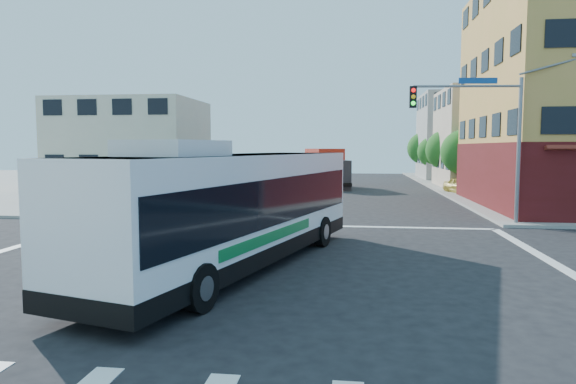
# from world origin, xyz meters

# --- Properties ---
(ground) EXTENTS (120.00, 120.00, 0.00)m
(ground) POSITION_xyz_m (0.00, 0.00, 0.00)
(ground) COLOR black
(ground) RESTS_ON ground
(building_east_near) EXTENTS (12.06, 10.06, 9.00)m
(building_east_near) POSITION_xyz_m (16.98, 33.98, 4.51)
(building_east_near) COLOR #C8B299
(building_east_near) RESTS_ON ground
(building_east_far) EXTENTS (12.06, 10.06, 10.00)m
(building_east_far) POSITION_xyz_m (16.98, 47.98, 5.01)
(building_east_far) COLOR #989893
(building_east_far) RESTS_ON ground
(building_west) EXTENTS (12.06, 10.06, 8.00)m
(building_west) POSITION_xyz_m (-17.02, 29.98, 4.01)
(building_west) COLOR beige
(building_west) RESTS_ON ground
(signal_mast_ne) EXTENTS (7.91, 1.13, 8.07)m
(signal_mast_ne) POSITION_xyz_m (9.08, 10.62, 4.98)
(signal_mast_ne) COLOR slate
(signal_mast_ne) RESTS_ON ground
(street_tree_a) EXTENTS (3.60, 3.60, 5.53)m
(street_tree_a) POSITION_xyz_m (11.90, 27.92, 3.59)
(street_tree_a) COLOR #372714
(street_tree_a) RESTS_ON ground
(street_tree_b) EXTENTS (3.80, 3.80, 5.79)m
(street_tree_b) POSITION_xyz_m (11.90, 35.92, 3.75)
(street_tree_b) COLOR #372714
(street_tree_b) RESTS_ON ground
(street_tree_c) EXTENTS (3.40, 3.40, 5.29)m
(street_tree_c) POSITION_xyz_m (11.90, 43.92, 3.46)
(street_tree_c) COLOR #372714
(street_tree_c) RESTS_ON ground
(street_tree_d) EXTENTS (4.00, 4.00, 6.03)m
(street_tree_d) POSITION_xyz_m (11.90, 51.92, 3.88)
(street_tree_d) COLOR #372714
(street_tree_d) RESTS_ON ground
(transit_bus) EXTENTS (6.25, 13.48, 3.91)m
(transit_bus) POSITION_xyz_m (-0.49, 0.70, 1.91)
(transit_bus) COLOR black
(transit_bus) RESTS_ON ground
(box_truck) EXTENTS (4.71, 8.36, 3.62)m
(box_truck) POSITION_xyz_m (0.58, 32.99, 1.76)
(box_truck) COLOR #28272C
(box_truck) RESTS_ON ground
(parked_car) EXTENTS (2.70, 4.23, 1.34)m
(parked_car) POSITION_xyz_m (11.65, 27.45, 0.67)
(parked_car) COLOR gold
(parked_car) RESTS_ON ground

